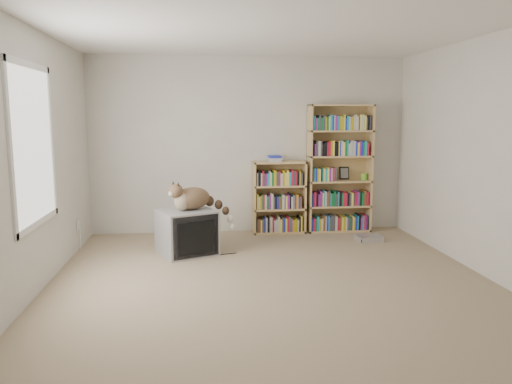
{
  "coord_description": "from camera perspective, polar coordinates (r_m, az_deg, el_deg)",
  "views": [
    {
      "loc": [
        -0.7,
        -4.64,
        1.67
      ],
      "look_at": [
        -0.07,
        1.0,
        0.8
      ],
      "focal_mm": 35.0,
      "sensor_mm": 36.0,
      "label": 1
    }
  ],
  "objects": [
    {
      "name": "floor",
      "position": [
        4.98,
        2.11,
        -10.92
      ],
      "size": [
        4.5,
        5.0,
        0.01
      ],
      "primitive_type": "cube",
      "color": "tan",
      "rests_on": "ground"
    },
    {
      "name": "wall_back",
      "position": [
        7.18,
        -0.8,
        5.36
      ],
      "size": [
        4.5,
        0.02,
        2.5
      ],
      "primitive_type": "cube",
      "color": "beige",
      "rests_on": "floor"
    },
    {
      "name": "wall_front",
      "position": [
        2.29,
        11.59,
        -2.13
      ],
      "size": [
        4.5,
        0.02,
        2.5
      ],
      "primitive_type": "cube",
      "color": "beige",
      "rests_on": "floor"
    },
    {
      "name": "wall_left",
      "position": [
        4.91,
        -24.81,
        2.97
      ],
      "size": [
        0.02,
        5.0,
        2.5
      ],
      "primitive_type": "cube",
      "color": "beige",
      "rests_on": "floor"
    },
    {
      "name": "wall_right",
      "position": [
        5.51,
        26.04,
        3.44
      ],
      "size": [
        0.02,
        5.0,
        2.5
      ],
      "primitive_type": "cube",
      "color": "beige",
      "rests_on": "floor"
    },
    {
      "name": "ceiling",
      "position": [
        4.76,
        2.29,
        18.72
      ],
      "size": [
        4.5,
        5.0,
        0.02
      ],
      "primitive_type": "cube",
      "color": "white",
      "rests_on": "wall_back"
    },
    {
      "name": "window",
      "position": [
        5.08,
        -24.09,
        4.89
      ],
      "size": [
        0.02,
        1.22,
        1.52
      ],
      "primitive_type": "cube",
      "color": "white",
      "rests_on": "wall_left"
    },
    {
      "name": "crt_tv",
      "position": [
        6.14,
        -7.93,
        -4.56
      ],
      "size": [
        0.8,
        0.77,
        0.54
      ],
      "rotation": [
        0.0,
        0.0,
        0.42
      ],
      "color": "#98989B",
      "rests_on": "floor"
    },
    {
      "name": "cat",
      "position": [
        6.11,
        -6.71,
        -1.04
      ],
      "size": [
        0.83,
        0.56,
        0.59
      ],
      "rotation": [
        0.0,
        0.0,
        0.66
      ],
      "color": "#3A2A17",
      "rests_on": "crt_tv"
    },
    {
      "name": "bookcase_tall",
      "position": [
        7.32,
        9.47,
        2.3
      ],
      "size": [
        0.91,
        0.3,
        1.83
      ],
      "color": "tan",
      "rests_on": "floor"
    },
    {
      "name": "bookcase_short",
      "position": [
        7.18,
        2.63,
        -0.86
      ],
      "size": [
        0.75,
        0.3,
        1.03
      ],
      "color": "tan",
      "rests_on": "floor"
    },
    {
      "name": "book_stack",
      "position": [
        7.09,
        2.12,
        3.84
      ],
      "size": [
        0.2,
        0.26,
        0.08
      ],
      "primitive_type": "cube",
      "color": "#BA1837",
      "rests_on": "bookcase_short"
    },
    {
      "name": "green_mug",
      "position": [
        7.42,
        12.21,
        1.74
      ],
      "size": [
        0.09,
        0.09,
        0.1
      ],
      "primitive_type": "cylinder",
      "color": "#71C237",
      "rests_on": "bookcase_tall"
    },
    {
      "name": "framed_print",
      "position": [
        7.43,
        10.04,
        2.15
      ],
      "size": [
        0.14,
        0.05,
        0.19
      ],
      "primitive_type": "cube",
      "rotation": [
        -0.17,
        0.0,
        0.0
      ],
      "color": "black",
      "rests_on": "bookcase_tall"
    },
    {
      "name": "dvd_player",
      "position": [
        6.9,
        12.8,
        -5.2
      ],
      "size": [
        0.36,
        0.28,
        0.07
      ],
      "primitive_type": "cube",
      "rotation": [
        0.0,
        0.0,
        0.14
      ],
      "color": "#BABAC0",
      "rests_on": "floor"
    },
    {
      "name": "wall_outlet",
      "position": [
        6.64,
        -19.67,
        -3.54
      ],
      "size": [
        0.01,
        0.08,
        0.13
      ],
      "primitive_type": "cube",
      "color": "silver",
      "rests_on": "wall_left"
    },
    {
      "name": "floor_cables",
      "position": [
        6.17,
        -1.83,
        -6.96
      ],
      "size": [
        1.2,
        0.7,
        0.01
      ],
      "primitive_type": null,
      "color": "black",
      "rests_on": "floor"
    }
  ]
}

